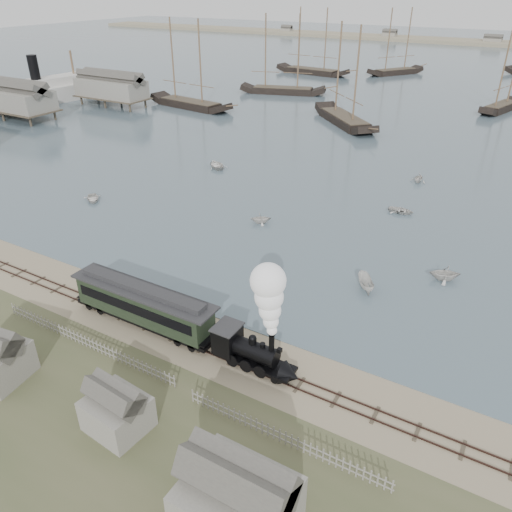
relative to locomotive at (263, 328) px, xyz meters
The scene contains 24 objects.
ground 9.11m from the locomotive, 165.61° to the left, with size 600.00×600.00×0.00m, color tan.
harbor_water 172.23m from the locomotive, 92.59° to the left, with size 600.00×336.00×0.06m, color #4A5D6A.
rail_track 8.86m from the locomotive, behind, with size 120.00×1.80×0.16m.
picket_fence_west 15.73m from the locomotive, 160.72° to the right, with size 19.00×0.10×1.20m, color gray, non-canonical shape.
picket_fence_east 8.40m from the locomotive, 49.44° to the right, with size 15.00×0.10×1.20m, color gray, non-canonical shape.
shed_mid 12.32m from the locomotive, 120.08° to the right, with size 4.00×3.50×3.60m, color gray, non-canonical shape.
western_wharf 93.73m from the locomotive, 153.38° to the left, with size 36.00×56.00×8.00m, color gray, non-canonical shape.
locomotive is the anchor object (origin of this frame).
passenger_coach 12.32m from the locomotive, behind, with size 14.61×2.82×3.55m.
beached_dinghy 10.18m from the locomotive, 163.30° to the left, with size 4.32×3.09×0.90m, color silver.
steamship 112.34m from the locomotive, 149.51° to the left, with size 52.06×8.68×11.39m, color silver, non-canonical shape.
rowboat_0 42.14m from the locomotive, 154.38° to the left, with size 3.39×2.42×0.70m, color silver.
rowboat_1 27.65m from the locomotive, 120.25° to the left, with size 2.59×2.23×1.36m, color silver.
rowboat_2 16.24m from the locomotive, 79.38° to the left, with size 3.27×1.23×1.26m, color silver.
rowboat_3 36.10m from the locomotive, 88.88° to the left, with size 3.34×2.39×0.69m, color silver.
rowboat_4 23.56m from the locomotive, 66.26° to the left, with size 3.12×2.69×1.64m, color silver.
rowboat_6 49.71m from the locomotive, 128.54° to the left, with size 4.17×2.98×0.86m, color silver.
rowboat_7 48.81m from the locomotive, 90.36° to the left, with size 2.66×2.30×1.40m, color silver.
schooner_0 94.87m from the locomotive, 130.40° to the left, with size 23.59×5.44×20.00m, color black, non-canonical shape.
schooner_1 110.55m from the locomotive, 116.86° to the left, with size 22.98×5.30×20.00m, color black, non-canonical shape.
schooner_2 80.18m from the locomotive, 107.02° to the left, with size 23.67×5.46×20.00m, color black, non-canonical shape.
schooner_3 106.51m from the locomotive, 87.73° to the left, with size 17.41×4.02×20.00m, color black, non-canonical shape.
schooner_6 144.02m from the locomotive, 113.19° to the left, with size 25.19×5.81×20.00m, color black, non-canonical shape.
schooner_7 148.82m from the locomotive, 102.68° to the left, with size 20.27×4.68×20.00m, color black, non-canonical shape.
Camera 1 is at (22.59, -28.39, 27.23)m, focal length 35.00 mm.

